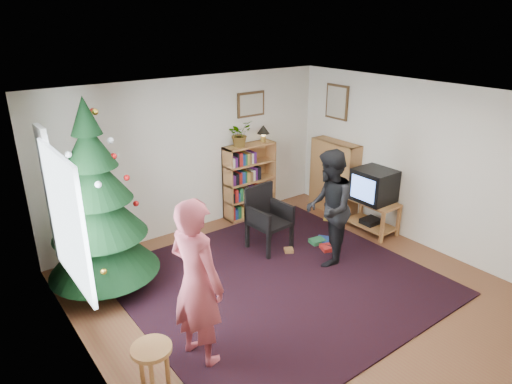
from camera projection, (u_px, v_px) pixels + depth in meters
floor at (293, 292)px, 5.93m from camera, size 5.00×5.00×0.00m
ceiling at (300, 99)px, 5.02m from camera, size 5.00×5.00×0.00m
wall_back at (193, 155)px, 7.34m from camera, size 5.00×0.02×2.50m
wall_front at (505, 302)px, 3.62m from camera, size 5.00×0.02×2.50m
wall_left at (87, 269)px, 4.08m from camera, size 0.02×5.00×2.50m
wall_right at (420, 165)px, 6.88m from camera, size 0.02×5.00×2.50m
rug at (278, 281)px, 6.15m from camera, size 3.80×3.60×0.02m
window_pane at (66, 220)px, 4.45m from camera, size 0.04×1.20×1.40m
curtain at (52, 198)px, 5.00m from camera, size 0.06×0.35×1.60m
picture_back at (251, 104)px, 7.71m from camera, size 0.55×0.03×0.42m
picture_right at (337, 102)px, 7.91m from camera, size 0.03×0.50×0.60m
christmas_tree at (98, 215)px, 5.65m from camera, size 1.39×1.39×2.53m
bookshelf_back at (250, 180)px, 8.00m from camera, size 0.95×0.30×1.30m
bookshelf_right at (334, 176)px, 8.17m from camera, size 0.30×0.95×1.30m
tv_stand at (371, 213)px, 7.50m from camera, size 0.47×0.84×0.55m
crt_tv at (374, 185)px, 7.32m from camera, size 0.55×0.60×0.52m
armchair at (265, 215)px, 6.92m from camera, size 0.58×0.58×0.98m
stool at (152, 360)px, 4.10m from camera, size 0.37×0.37×0.62m
person_standing at (197, 283)px, 4.50m from camera, size 0.58×0.74×1.80m
person_by_chair at (329, 208)px, 6.39m from camera, size 1.03×1.02×1.67m
potted_plant at (240, 134)px, 7.58m from camera, size 0.43×0.39×0.43m
table_lamp at (263, 131)px, 7.86m from camera, size 0.22×0.22×0.29m
floor_clutter at (317, 239)px, 7.24m from camera, size 1.50×0.97×0.08m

